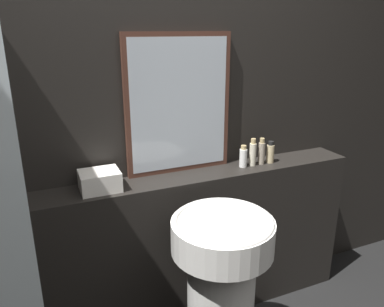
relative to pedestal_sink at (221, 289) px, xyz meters
name	(u,v)px	position (x,y,z in m)	size (l,w,h in m)	color
wall_back	(160,111)	(-0.08, 0.60, 0.74)	(8.00, 0.06, 2.50)	black
vanity_counter	(172,252)	(-0.08, 0.45, -0.05)	(2.24, 0.23, 0.91)	black
pedestal_sink	(221,289)	(0.00, 0.00, 0.00)	(0.46, 0.46, 0.88)	silver
mirror	(179,105)	(0.01, 0.55, 0.78)	(0.59, 0.03, 0.75)	#47281E
towel_stack	(100,181)	(-0.45, 0.45, 0.45)	(0.19, 0.16, 0.10)	silver
shampoo_bottle	(243,157)	(0.37, 0.45, 0.46)	(0.04, 0.04, 0.13)	white
conditioner_bottle	(253,153)	(0.43, 0.45, 0.48)	(0.04, 0.04, 0.16)	beige
lotion_bottle	(262,152)	(0.49, 0.45, 0.47)	(0.04, 0.04, 0.16)	gray
body_wash_bottle	(270,153)	(0.56, 0.45, 0.46)	(0.04, 0.04, 0.13)	#C6B284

